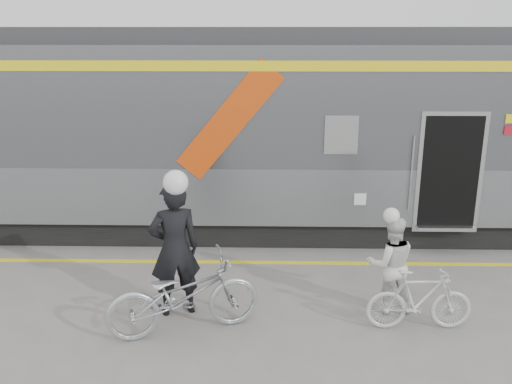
{
  "coord_description": "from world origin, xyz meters",
  "views": [
    {
      "loc": [
        -0.29,
        -6.89,
        4.03
      ],
      "look_at": [
        -0.48,
        1.6,
        1.5
      ],
      "focal_mm": 38.0,
      "sensor_mm": 36.0,
      "label": 1
    }
  ],
  "objects_px": {
    "bicycle_right": "(419,300)",
    "bicycle_left": "(184,295)",
    "man": "(175,249)",
    "woman": "(391,264)"
  },
  "relations": [
    {
      "from": "bicycle_left",
      "to": "bicycle_right",
      "type": "relative_size",
      "value": 1.43
    },
    {
      "from": "man",
      "to": "bicycle_left",
      "type": "bearing_deg",
      "value": 90.8
    },
    {
      "from": "man",
      "to": "bicycle_right",
      "type": "distance_m",
      "value": 3.53
    },
    {
      "from": "bicycle_left",
      "to": "bicycle_right",
      "type": "height_order",
      "value": "bicycle_left"
    },
    {
      "from": "bicycle_right",
      "to": "bicycle_left",
      "type": "bearing_deg",
      "value": 90.77
    },
    {
      "from": "man",
      "to": "bicycle_right",
      "type": "xyz_separation_m",
      "value": [
        3.46,
        -0.4,
        -0.56
      ]
    },
    {
      "from": "bicycle_left",
      "to": "bicycle_right",
      "type": "xyz_separation_m",
      "value": [
        3.26,
        0.15,
        -0.11
      ]
    },
    {
      "from": "woman",
      "to": "bicycle_right",
      "type": "height_order",
      "value": "woman"
    },
    {
      "from": "bicycle_left",
      "to": "woman",
      "type": "xyz_separation_m",
      "value": [
        2.96,
        0.7,
        0.18
      ]
    },
    {
      "from": "bicycle_left",
      "to": "woman",
      "type": "bearing_deg",
      "value": -95.83
    }
  ]
}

